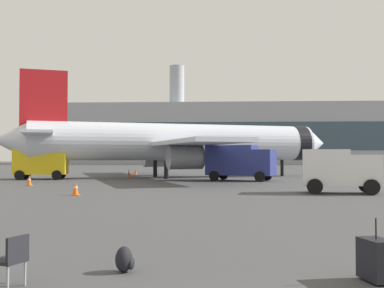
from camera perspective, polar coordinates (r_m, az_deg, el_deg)
airplane_at_gate at (r=48.30m, az=-1.86°, el=0.20°), size 34.59×31.66×10.50m
service_truck at (r=46.33m, az=-18.15°, el=-2.18°), size 5.07×3.13×2.90m
fuel_truck at (r=42.13m, az=5.90°, el=-2.10°), size 6.46×4.38×3.20m
cargo_van at (r=28.74m, az=17.72°, el=-2.92°), size 4.68×2.97×2.60m
safety_cone_near at (r=56.43m, az=-6.98°, el=-3.42°), size 0.44×0.44×0.68m
safety_cone_mid at (r=50.39m, az=-7.77°, el=-3.56°), size 0.44×0.44×0.82m
safety_cone_far at (r=26.88m, az=-14.13°, el=-5.33°), size 0.44×0.44×0.77m
safety_cone_outer at (r=36.77m, az=-19.39°, el=-4.25°), size 0.44×0.44×0.79m
rolling_suitcase at (r=8.84m, az=21.72°, el=-13.04°), size 0.55×0.72×1.10m
traveller_backpack at (r=9.04m, az=-8.27°, el=-13.91°), size 0.36×0.40×0.48m
gate_chair at (r=8.43m, az=-21.33°, el=-12.87°), size 0.61×0.61×0.86m
terminal_building at (r=138.71m, az=3.24°, el=1.20°), size 107.20×19.31×29.54m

